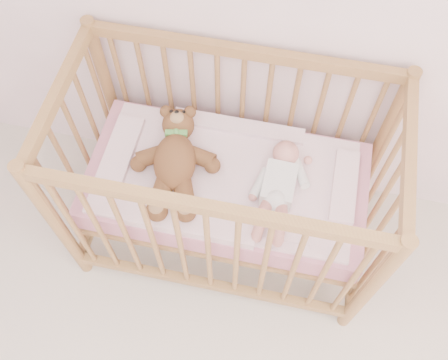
% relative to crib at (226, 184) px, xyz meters
% --- Properties ---
extents(crib, '(1.36, 0.76, 1.00)m').
position_rel_crib_xyz_m(crib, '(0.00, 0.00, 0.00)').
color(crib, '#AD8749').
rests_on(crib, floor).
extents(mattress, '(1.22, 0.62, 0.13)m').
position_rel_crib_xyz_m(mattress, '(0.00, 0.00, -0.01)').
color(mattress, pink).
rests_on(mattress, crib).
extents(blanket, '(1.10, 0.58, 0.06)m').
position_rel_crib_xyz_m(blanket, '(0.00, 0.00, 0.06)').
color(blanket, '#FAACBF').
rests_on(blanket, mattress).
extents(baby, '(0.26, 0.51, 0.12)m').
position_rel_crib_xyz_m(baby, '(0.23, -0.02, 0.14)').
color(baby, white).
rests_on(baby, blanket).
extents(teddy_bear, '(0.49, 0.63, 0.16)m').
position_rel_crib_xyz_m(teddy_bear, '(-0.22, -0.02, 0.15)').
color(teddy_bear, brown).
rests_on(teddy_bear, blanket).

